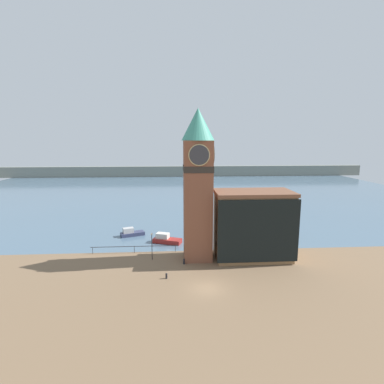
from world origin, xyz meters
TOP-DOWN VIEW (x-y plane):
  - ground_plane at (0.00, 0.00)m, footprint 160.00×160.00m
  - water at (0.00, 72.59)m, footprint 160.00×120.00m
  - far_shoreline at (0.00, 112.59)m, footprint 180.00×3.00m
  - pier_railing at (-10.32, 12.34)m, footprint 13.74×0.08m
  - clock_tower at (-0.38, 9.50)m, footprint 4.72×4.72m
  - pier_building at (7.95, 9.14)m, footprint 11.63×6.51m
  - boat_near at (-5.35, 16.77)m, footprint 5.25×3.49m
  - boat_far at (-11.98, 21.00)m, footprint 4.69×3.12m
  - mooring_bollard_near at (-2.55, 7.38)m, footprint 0.27×0.27m
  - mooring_bollard_far at (-5.00, 2.92)m, footprint 0.27×0.27m
  - lamp_post at (-7.28, 9.39)m, footprint 0.32×0.32m

SIDE VIEW (x-z plane):
  - water at x=0.00m, z-range 0.00..0.00m
  - ground_plane at x=0.00m, z-range 0.00..0.00m
  - mooring_bollard_far at x=-5.00m, z-range 0.03..0.80m
  - mooring_bollard_near at x=-2.55m, z-range 0.04..0.87m
  - boat_far at x=-11.98m, z-range -0.22..1.36m
  - boat_near at x=-5.35m, z-range -0.23..1.44m
  - pier_railing at x=-10.32m, z-range 0.43..1.52m
  - far_shoreline at x=0.00m, z-range 0.00..5.00m
  - lamp_post at x=-7.28m, z-range 0.81..4.99m
  - pier_building at x=7.95m, z-range 0.02..10.38m
  - clock_tower at x=-0.38m, z-range 0.66..22.95m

